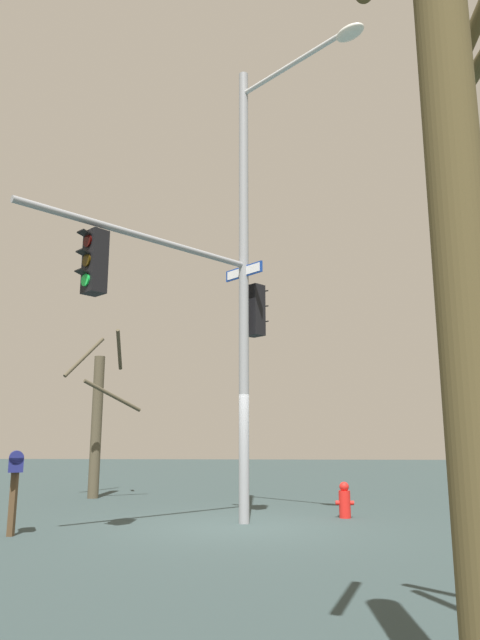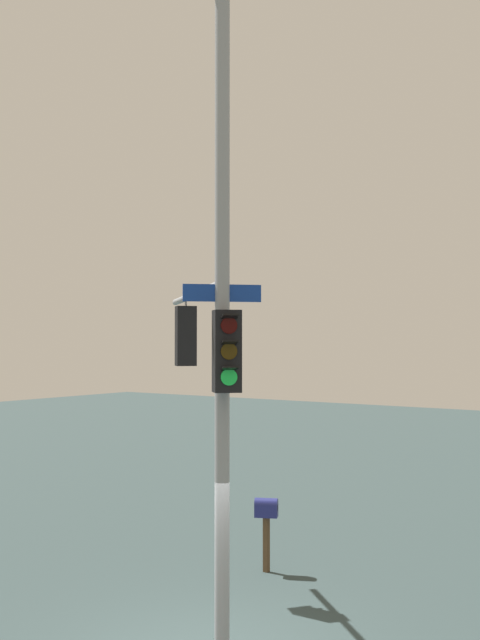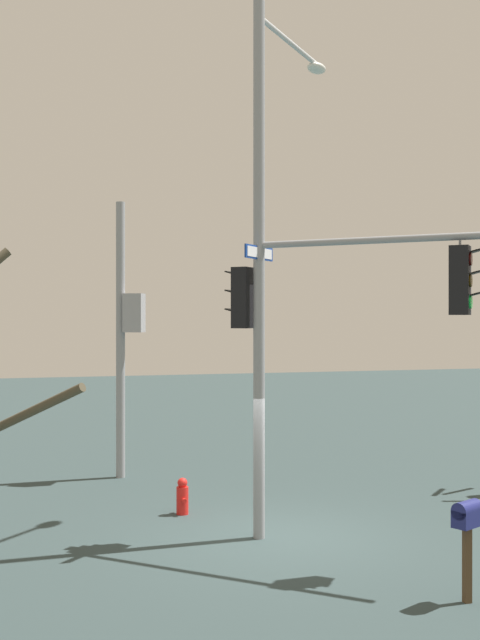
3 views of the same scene
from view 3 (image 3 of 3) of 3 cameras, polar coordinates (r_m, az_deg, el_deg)
The scene contains 5 objects.
ground_plane at distance 14.64m, azimuth 2.92°, elevation -15.45°, with size 80.00×80.00×0.00m, color #2D3C3D.
main_signal_pole_assembly at distance 14.00m, azimuth 4.37°, elevation 5.21°, with size 5.91×4.28×9.81m.
secondary_pole_assembly at distance 19.56m, azimuth -8.33°, elevation -0.77°, with size 0.55×0.72×6.79m.
fire_hydrant at distance 16.18m, azimuth -4.19°, elevation -12.67°, with size 0.38×0.24×0.73m.
mailbox at distance 11.64m, azimuth 16.14°, elevation -13.91°, with size 0.41×0.50×1.41m.
Camera 3 is at (13.31, -4.65, 3.94)m, focal length 44.16 mm.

